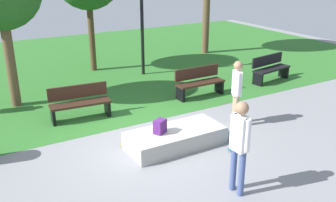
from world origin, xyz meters
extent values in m
plane|color=gray|center=(0.00, 0.00, 0.00)|extent=(28.00, 28.00, 0.00)
cube|color=#2D6B28|center=(0.00, 7.51, 0.00)|extent=(26.60, 12.97, 0.01)
cube|color=#A8A59E|center=(0.49, -0.48, 0.20)|extent=(2.26, 1.02, 0.40)
cube|color=#4C1E66|center=(0.11, -0.44, 0.56)|extent=(0.34, 0.31, 0.32)
cylinder|color=#3F5184|center=(0.49, -2.54, 0.44)|extent=(0.12, 0.12, 0.88)
cylinder|color=#3F5184|center=(0.50, -2.76, 0.44)|extent=(0.12, 0.12, 0.88)
cube|color=white|center=(0.50, -2.65, 1.21)|extent=(0.21, 0.33, 0.66)
cylinder|color=white|center=(0.49, -2.48, 1.23)|extent=(0.09, 0.09, 0.61)
cylinder|color=white|center=(0.50, -2.82, 1.23)|extent=(0.09, 0.09, 0.61)
sphere|color=#9E7556|center=(0.50, -2.65, 1.69)|extent=(0.24, 0.24, 0.24)
cylinder|color=tan|center=(2.47, -0.18, 0.42)|extent=(0.12, 0.12, 0.84)
cylinder|color=tan|center=(2.36, -0.37, 0.42)|extent=(0.12, 0.12, 0.84)
cube|color=white|center=(2.42, -0.27, 1.16)|extent=(0.33, 0.38, 0.63)
cylinder|color=white|center=(2.50, -0.12, 1.18)|extent=(0.09, 0.09, 0.58)
cylinder|color=white|center=(2.33, -0.42, 1.18)|extent=(0.09, 0.09, 0.58)
sphere|color=#9E7556|center=(2.42, -0.27, 1.61)|extent=(0.23, 0.23, 0.23)
cube|color=teal|center=(1.68, -1.17, 0.07)|extent=(0.71, 0.70, 0.02)
cylinder|color=silver|center=(1.82, -0.92, 0.03)|extent=(0.06, 0.06, 0.06)
cylinder|color=silver|center=(1.93, -1.03, 0.03)|extent=(0.06, 0.06, 0.06)
cylinder|color=silver|center=(1.42, -1.31, 0.03)|extent=(0.06, 0.06, 0.06)
cylinder|color=silver|center=(1.53, -1.42, 0.03)|extent=(0.06, 0.06, 0.06)
cube|color=gold|center=(-0.28, 0.22, 0.07)|extent=(0.78, 0.61, 0.02)
cylinder|color=silver|center=(-0.46, 0.00, 0.03)|extent=(0.06, 0.06, 0.06)
cylinder|color=silver|center=(-0.55, 0.13, 0.03)|extent=(0.06, 0.06, 0.06)
cylinder|color=silver|center=(0.00, 0.31, 0.03)|extent=(0.06, 0.06, 0.06)
cylinder|color=silver|center=(-0.09, 0.44, 0.03)|extent=(0.06, 0.06, 0.06)
cube|color=black|center=(5.97, 2.03, 0.45)|extent=(1.65, 0.67, 0.06)
cube|color=black|center=(5.94, 2.25, 0.73)|extent=(1.59, 0.30, 0.36)
cube|color=black|center=(6.70, 2.14, 0.23)|extent=(0.14, 0.40, 0.45)
cube|color=black|center=(5.24, 1.92, 0.23)|extent=(0.14, 0.40, 0.45)
cube|color=#331E14|center=(2.89, 1.98, 0.45)|extent=(1.60, 0.44, 0.06)
cube|color=#331E14|center=(2.89, 2.20, 0.73)|extent=(1.60, 0.06, 0.36)
cube|color=black|center=(3.63, 1.98, 0.23)|extent=(0.08, 0.40, 0.45)
cube|color=black|center=(2.16, 1.98, 0.23)|extent=(0.08, 0.40, 0.45)
cube|color=#331E14|center=(-0.92, 2.12, 0.45)|extent=(1.63, 0.58, 0.06)
cube|color=#331E14|center=(-0.90, 2.33, 0.73)|extent=(1.60, 0.20, 0.36)
cube|color=black|center=(-0.18, 2.05, 0.23)|extent=(0.11, 0.40, 0.45)
cube|color=black|center=(-1.65, 2.18, 0.23)|extent=(0.11, 0.40, 0.45)
cylinder|color=#4C3823|center=(1.03, 6.55, 1.40)|extent=(0.23, 0.23, 2.80)
cylinder|color=brown|center=(6.47, 6.76, 1.80)|extent=(0.32, 0.32, 3.60)
cylinder|color=brown|center=(-2.26, 4.09, 1.34)|extent=(0.28, 0.28, 2.67)
cylinder|color=black|center=(2.45, 5.10, 1.89)|extent=(0.12, 0.12, 3.77)
camera|label=1|loc=(-3.61, -7.21, 4.09)|focal=40.37mm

